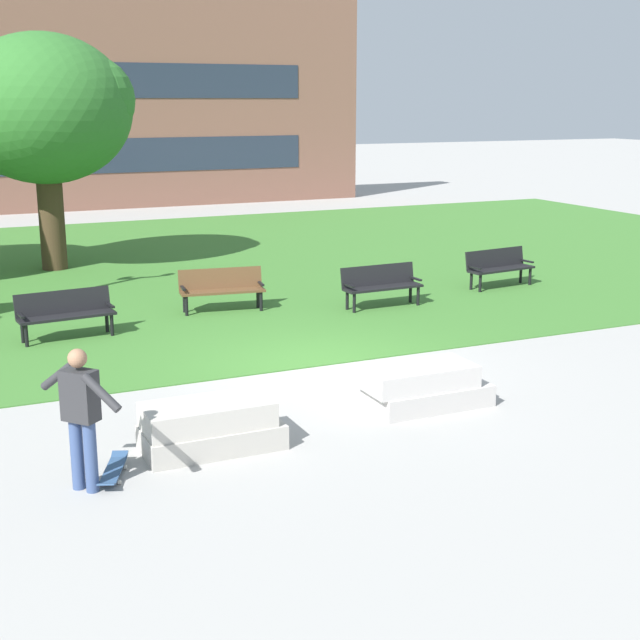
{
  "coord_description": "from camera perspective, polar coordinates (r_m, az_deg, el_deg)",
  "views": [
    {
      "loc": [
        -5.99,
        -13.26,
        4.43
      ],
      "look_at": [
        -0.6,
        -1.4,
        1.2
      ],
      "focal_mm": 50.0,
      "sensor_mm": 36.0,
      "label": 1
    }
  ],
  "objects": [
    {
      "name": "building_facade_distant",
      "position": [
        38.44,
        -14.03,
        13.67
      ],
      "size": [
        23.06,
        1.03,
        9.08
      ],
      "color": "brown",
      "rests_on": "ground"
    },
    {
      "name": "ground_plane",
      "position": [
        15.21,
        -0.11,
        -3.01
      ],
      "size": [
        140.0,
        140.0,
        0.0
      ],
      "primitive_type": "plane",
      "color": "#A3A09B"
    },
    {
      "name": "skateboard",
      "position": [
        11.17,
        -13.09,
        -9.35
      ],
      "size": [
        0.56,
        1.02,
        0.14
      ],
      "color": "#2D4C75",
      "rests_on": "ground"
    },
    {
      "name": "person_skateboarder",
      "position": [
        10.58,
        -15.06,
        -5.64
      ],
      "size": [
        0.74,
        1.29,
        1.71
      ],
      "color": "#384C7A",
      "rests_on": "ground"
    },
    {
      "name": "concrete_block_left",
      "position": [
        13.28,
        6.65,
        -4.26
      ],
      "size": [
        1.9,
        0.9,
        0.64
      ],
      "color": "#BCB7B2",
      "rests_on": "ground"
    },
    {
      "name": "park_bench_near_left",
      "position": [
        21.98,
        11.36,
        3.44
      ],
      "size": [
        1.85,
        0.75,
        0.9
      ],
      "color": "black",
      "rests_on": "grass_lawn"
    },
    {
      "name": "grass_lawn",
      "position": [
        24.42,
        -9.84,
        3.29
      ],
      "size": [
        40.0,
        20.0,
        0.02
      ],
      "primitive_type": "cube",
      "color": "#3D752D",
      "rests_on": "ground"
    },
    {
      "name": "park_bench_far_left",
      "position": [
        19.48,
        3.92,
        2.36
      ],
      "size": [
        1.82,
        0.59,
        0.9
      ],
      "color": "black",
      "rests_on": "grass_lawn"
    },
    {
      "name": "concrete_block_center",
      "position": [
        11.71,
        -7.05,
        -6.79
      ],
      "size": [
        1.8,
        0.9,
        0.64
      ],
      "color": "#B2ADA3",
      "rests_on": "ground"
    },
    {
      "name": "park_bench_far_right",
      "position": [
        19.17,
        -6.31,
        2.12
      ],
      "size": [
        1.86,
        0.78,
        0.9
      ],
      "color": "brown",
      "rests_on": "grass_lawn"
    },
    {
      "name": "park_bench_near_right",
      "position": [
        17.51,
        -15.99,
        0.53
      ],
      "size": [
        1.84,
        0.7,
        0.9
      ],
      "color": "black",
      "rests_on": "grass_lawn"
    },
    {
      "name": "tree_far_right",
      "position": [
        24.59,
        -17.39,
        12.6
      ],
      "size": [
        4.74,
        4.52,
        6.1
      ],
      "color": "#42301E",
      "rests_on": "grass_lawn"
    }
  ]
}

